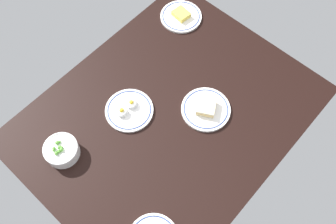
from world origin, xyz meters
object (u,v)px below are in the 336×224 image
object	(u,v)px
plate_eggs	(129,110)
plate_sandwich	(206,109)
plate_cheese	(181,16)
bowl_peas	(62,150)

from	to	relation	value
plate_eggs	plate_sandwich	bearing A→B (deg)	-47.08
plate_sandwich	plate_cheese	bearing A→B (deg)	53.01
plate_sandwich	plate_cheese	distance (cm)	50.72
plate_sandwich	bowl_peas	size ratio (longest dim) A/B	1.52
bowl_peas	plate_eggs	bearing A→B (deg)	-10.93
plate_sandwich	plate_eggs	world-z (taller)	plate_eggs
plate_eggs	plate_cheese	bearing A→B (deg)	18.11
plate_sandwich	plate_cheese	xyz separation A→B (cm)	(30.52, 40.51, -0.28)
bowl_peas	plate_cheese	size ratio (longest dim) A/B	0.69
plate_sandwich	plate_cheese	size ratio (longest dim) A/B	1.04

